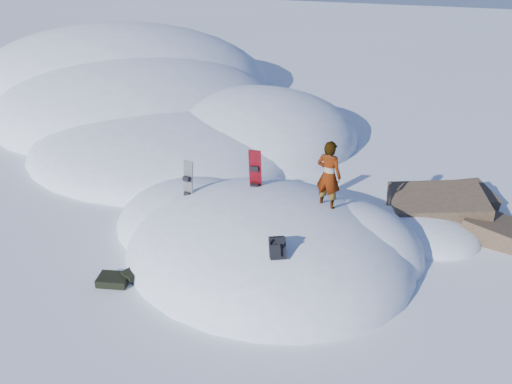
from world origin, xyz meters
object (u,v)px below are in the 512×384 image
at_px(snowboard_dark, 188,188).
at_px(backpack, 277,248).
at_px(person, 329,175).
at_px(snowboard_red, 255,179).

bearing_deg(snowboard_dark, backpack, -23.94).
bearing_deg(person, backpack, 92.43).
distance_m(snowboard_red, person, 1.93).
xyz_separation_m(snowboard_red, backpack, (1.45, -2.35, -0.24)).
relative_size(backpack, person, 0.32).
bearing_deg(backpack, person, 49.26).
distance_m(backpack, person, 2.32).
bearing_deg(snowboard_dark, snowboard_red, 26.92).
xyz_separation_m(backpack, person, (0.40, 2.16, 0.73)).
relative_size(snowboard_dark, person, 0.86).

